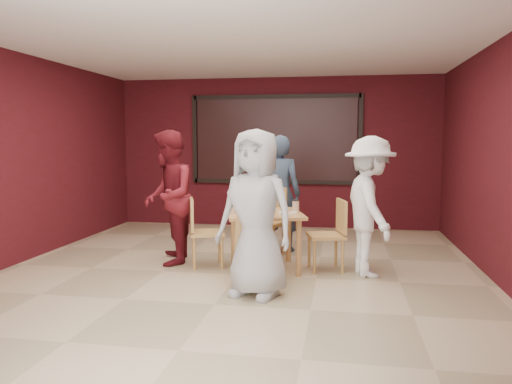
% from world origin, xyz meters
% --- Properties ---
extents(floor, '(7.00, 7.00, 0.00)m').
position_xyz_m(floor, '(0.00, 0.00, 0.00)').
color(floor, '#C7B28A').
rests_on(floor, ground).
extents(window_blinds, '(3.00, 0.02, 1.50)m').
position_xyz_m(window_blinds, '(0.00, 3.45, 1.65)').
color(window_blinds, black).
extents(dining_table, '(1.14, 1.14, 0.88)m').
position_xyz_m(dining_table, '(0.28, 0.31, 0.65)').
color(dining_table, tan).
rests_on(dining_table, floor).
extents(chair_front, '(0.46, 0.46, 0.77)m').
position_xyz_m(chair_front, '(0.25, -0.39, 0.44)').
color(chair_front, '#B07944').
rests_on(chair_front, floor).
extents(chair_back, '(0.57, 0.57, 0.96)m').
position_xyz_m(chair_back, '(0.21, 1.13, 0.55)').
color(chair_back, '#B07944').
rests_on(chair_back, floor).
extents(chair_left, '(0.55, 0.55, 0.89)m').
position_xyz_m(chair_left, '(-0.55, 0.31, 0.51)').
color(chair_left, '#B07944').
rests_on(chair_left, floor).
extents(chair_right, '(0.53, 0.53, 0.90)m').
position_xyz_m(chair_right, '(1.13, 0.41, 0.51)').
color(chair_right, '#B07944').
rests_on(chair_right, floor).
extents(diner_front, '(0.99, 0.80, 1.76)m').
position_xyz_m(diner_front, '(0.36, -0.76, 0.88)').
color(diner_front, '#AFAFAF').
rests_on(diner_front, floor).
extents(diner_back, '(0.66, 0.46, 1.72)m').
position_xyz_m(diner_back, '(0.34, 1.42, 0.86)').
color(diner_back, '#2E3E52').
rests_on(diner_back, floor).
extents(diner_left, '(0.87, 1.00, 1.77)m').
position_xyz_m(diner_left, '(-1.02, 0.42, 0.89)').
color(diner_left, maroon).
rests_on(diner_left, floor).
extents(diner_right, '(0.89, 1.22, 1.69)m').
position_xyz_m(diner_right, '(1.58, 0.25, 0.85)').
color(diner_right, white).
rests_on(diner_right, floor).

